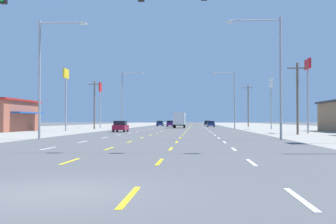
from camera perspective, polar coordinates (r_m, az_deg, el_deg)
ground_plane at (r=75.44m, az=1.30°, el=-2.34°), size 572.00×572.00×0.00m
lot_apron_left at (r=80.36m, az=-16.63°, el=-2.22°), size 28.00×440.00×0.01m
lot_apron_right at (r=78.41m, az=19.70°, el=-2.23°), size 28.00×440.00×0.01m
lane_markings at (r=113.91m, az=2.10°, el=-1.93°), size 10.64×227.60×0.01m
signal_span_wire at (r=21.65m, az=-4.07°, el=9.89°), size 25.52×0.53×9.89m
hatchback_far_left_nearest at (r=59.32m, az=-6.36°, el=-1.91°), size 1.72×3.90×1.54m
box_truck_center_turn_near at (r=89.80m, az=1.53°, el=-0.98°), size 2.40×7.20×3.23m
sedan_far_right_mid at (r=105.28m, az=5.76°, el=-1.58°), size 1.80×4.50×1.46m
hatchback_inner_left_midfar at (r=112.65m, az=0.28°, el=-1.54°), size 1.72×3.90×1.54m
sedan_far_left_far at (r=119.88m, az=-1.06°, el=-1.53°), size 1.80×4.50×1.46m
hatchback_far_right_farther at (r=135.80m, az=5.24°, el=-1.47°), size 1.72×3.90×1.54m
pole_sign_left_row_1 at (r=67.09m, az=-13.49°, el=3.70°), size 0.24×2.35×9.47m
pole_sign_left_row_2 at (r=92.28m, az=-9.05°, el=2.41°), size 0.24×1.86×9.71m
pole_sign_right_row_1 at (r=55.87m, az=18.18°, el=4.46°), size 0.24×2.40×9.22m
pole_sign_right_row_2 at (r=78.41m, az=13.63°, el=2.90°), size 0.24×2.54×9.11m
streetlight_left_row_0 at (r=38.02m, az=-16.22°, el=5.36°), size 4.14×0.26×10.18m
streetlight_right_row_0 at (r=36.37m, az=14.11°, el=5.70°), size 4.55×0.26×10.15m
streetlight_left_row_1 at (r=78.05m, az=-5.85°, el=2.14°), size 4.04×0.26×10.55m
streetlight_right_row_1 at (r=77.26m, az=8.61°, el=2.13°), size 4.02×0.26×10.40m
utility_pole_right_row_0 at (r=50.30m, az=16.92°, el=1.93°), size 2.20×0.26×8.11m
utility_pole_left_row_1 at (r=78.03m, az=-9.82°, el=1.06°), size 2.20×0.26×8.72m
utility_pole_right_row_2 at (r=102.91m, az=10.67°, el=0.87°), size 2.20×0.26×9.92m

